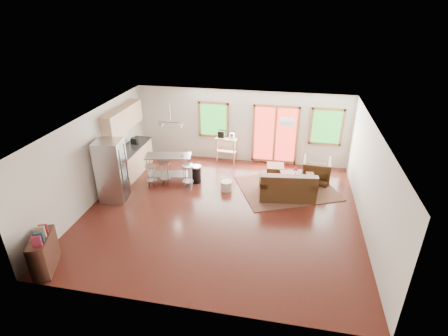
% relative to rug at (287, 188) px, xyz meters
% --- Properties ---
extents(floor, '(7.50, 7.00, 0.02)m').
position_rel_rug_xyz_m(floor, '(-1.76, -1.64, -0.02)').
color(floor, '#33110C').
rests_on(floor, ground).
extents(ceiling, '(7.50, 7.00, 0.02)m').
position_rel_rug_xyz_m(ceiling, '(-1.76, -1.64, 2.60)').
color(ceiling, silver).
rests_on(ceiling, ground).
extents(back_wall, '(7.50, 0.02, 2.60)m').
position_rel_rug_xyz_m(back_wall, '(-1.76, 1.87, 1.29)').
color(back_wall, beige).
rests_on(back_wall, ground).
extents(left_wall, '(0.02, 7.00, 2.60)m').
position_rel_rug_xyz_m(left_wall, '(-5.52, -1.64, 1.29)').
color(left_wall, beige).
rests_on(left_wall, ground).
extents(right_wall, '(0.02, 7.00, 2.60)m').
position_rel_rug_xyz_m(right_wall, '(2.00, -1.64, 1.29)').
color(right_wall, beige).
rests_on(right_wall, ground).
extents(front_wall, '(7.50, 0.02, 2.60)m').
position_rel_rug_xyz_m(front_wall, '(-1.76, -5.15, 1.29)').
color(front_wall, beige).
rests_on(front_wall, ground).
extents(window_left, '(1.10, 0.05, 1.30)m').
position_rel_rug_xyz_m(window_left, '(-2.76, 1.82, 1.49)').
color(window_left, '#1E5F1C').
rests_on(window_left, back_wall).
extents(french_doors, '(1.60, 0.05, 2.10)m').
position_rel_rug_xyz_m(french_doors, '(-0.56, 1.82, 1.09)').
color(french_doors, red).
rests_on(french_doors, back_wall).
extents(window_right, '(1.10, 0.05, 1.30)m').
position_rel_rug_xyz_m(window_right, '(1.14, 1.82, 1.49)').
color(window_right, '#1E5F1C').
rests_on(window_right, back_wall).
extents(rug, '(3.50, 3.17, 0.03)m').
position_rel_rug_xyz_m(rug, '(0.00, 0.00, 0.00)').
color(rug, '#45512F').
rests_on(rug, floor).
extents(loveseat, '(1.74, 1.13, 0.87)m').
position_rel_rug_xyz_m(loveseat, '(-0.01, -0.53, 0.33)').
color(loveseat, '#322010').
rests_on(loveseat, floor).
extents(coffee_table, '(1.06, 0.79, 0.38)m').
position_rel_rug_xyz_m(coffee_table, '(0.25, 0.36, 0.31)').
color(coffee_table, '#331A12').
rests_on(coffee_table, floor).
extents(armchair, '(0.91, 0.86, 0.88)m').
position_rel_rug_xyz_m(armchair, '(0.88, 0.67, 0.43)').
color(armchair, '#322010').
rests_on(armchair, floor).
extents(ottoman, '(0.60, 0.60, 0.38)m').
position_rel_rug_xyz_m(ottoman, '(-0.44, 0.84, 0.17)').
color(ottoman, '#322010').
rests_on(ottoman, floor).
extents(pouf, '(0.38, 0.38, 0.31)m').
position_rel_rug_xyz_m(pouf, '(-1.86, -0.46, 0.14)').
color(pouf, beige).
rests_on(pouf, floor).
extents(vase, '(0.21, 0.22, 0.33)m').
position_rel_rug_xyz_m(vase, '(0.21, 0.05, 0.51)').
color(vase, silver).
rests_on(vase, coffee_table).
extents(book, '(0.21, 0.06, 0.29)m').
position_rel_rug_xyz_m(book, '(0.42, 0.03, 0.53)').
color(book, maroon).
rests_on(book, coffee_table).
extents(cabinets, '(0.64, 2.24, 2.30)m').
position_rel_rug_xyz_m(cabinets, '(-5.25, 0.06, 0.91)').
color(cabinets, tan).
rests_on(cabinets, floor).
extents(refrigerator, '(0.84, 0.81, 1.84)m').
position_rel_rug_xyz_m(refrigerator, '(-5.01, -1.57, 0.91)').
color(refrigerator, '#B7BABC').
rests_on(refrigerator, floor).
extents(island, '(1.52, 0.84, 0.91)m').
position_rel_rug_xyz_m(island, '(-3.79, -0.20, 0.61)').
color(island, '#B7BABC').
rests_on(island, floor).
extents(cup, '(0.15, 0.13, 0.13)m').
position_rel_rug_xyz_m(cup, '(-3.27, -0.35, 1.00)').
color(cup, silver).
rests_on(cup, island).
extents(bar_stool_a, '(0.42, 0.42, 0.74)m').
position_rel_rug_xyz_m(bar_stool_a, '(-4.22, -0.66, 0.54)').
color(bar_stool_a, '#B7BABC').
rests_on(bar_stool_a, floor).
extents(bar_stool_b, '(0.50, 0.50, 0.79)m').
position_rel_rug_xyz_m(bar_stool_b, '(-3.85, -0.46, 0.57)').
color(bar_stool_b, '#B7BABC').
rests_on(bar_stool_b, floor).
extents(bar_stool_c, '(0.40, 0.40, 0.79)m').
position_rel_rug_xyz_m(bar_stool_c, '(-3.06, -0.54, 0.58)').
color(bar_stool_c, '#B7BABC').
rests_on(bar_stool_c, floor).
extents(trash_can, '(0.33, 0.33, 0.58)m').
position_rel_rug_xyz_m(trash_can, '(-2.91, -0.12, 0.28)').
color(trash_can, black).
rests_on(trash_can, floor).
extents(kitchen_cart, '(0.80, 0.56, 1.15)m').
position_rel_rug_xyz_m(kitchen_cart, '(-2.27, 1.68, 0.77)').
color(kitchen_cart, tan).
rests_on(kitchen_cart, floor).
extents(bookshelf, '(0.67, 1.00, 1.10)m').
position_rel_rug_xyz_m(bookshelf, '(-5.11, -4.65, 0.42)').
color(bookshelf, '#331A12').
rests_on(bookshelf, floor).
extents(ceiling_flush, '(0.35, 0.35, 0.12)m').
position_rel_rug_xyz_m(ceiling_flush, '(-0.16, -1.04, 2.52)').
color(ceiling_flush, white).
rests_on(ceiling_flush, ceiling).
extents(pendant_light, '(0.80, 0.18, 0.79)m').
position_rel_rug_xyz_m(pendant_light, '(-3.66, -0.14, 1.88)').
color(pendant_light, gray).
rests_on(pendant_light, ceiling).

